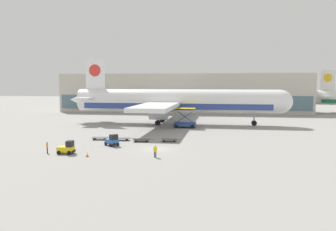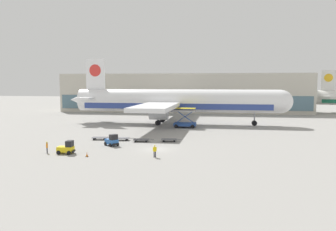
% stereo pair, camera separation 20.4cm
% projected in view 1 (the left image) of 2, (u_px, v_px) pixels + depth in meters
% --- Properties ---
extents(ground_plane, '(400.00, 400.00, 0.00)m').
position_uv_depth(ground_plane, '(156.00, 149.00, 52.57)').
color(ground_plane, gray).
extents(terminal_building, '(90.00, 18.20, 14.00)m').
position_uv_depth(terminal_building, '(183.00, 93.00, 123.05)').
color(terminal_building, '#BCB7A8').
rests_on(terminal_building, ground_plane).
extents(airplane_main, '(58.07, 48.14, 17.00)m').
position_uv_depth(airplane_main, '(173.00, 102.00, 84.66)').
color(airplane_main, white).
rests_on(airplane_main, ground_plane).
extents(scissor_lift_loader, '(5.26, 3.45, 4.67)m').
position_uv_depth(scissor_lift_loader, '(185.00, 120.00, 78.19)').
color(scissor_lift_loader, '#284C99').
rests_on(scissor_lift_loader, ground_plane).
extents(baggage_tug_foreground, '(2.78, 2.68, 2.00)m').
position_uv_depth(baggage_tug_foreground, '(112.00, 141.00, 55.37)').
color(baggage_tug_foreground, '#2D66B7').
rests_on(baggage_tug_foreground, ground_plane).
extents(baggage_tug_mid, '(2.54, 1.77, 2.00)m').
position_uv_depth(baggage_tug_mid, '(67.00, 148.00, 49.08)').
color(baggage_tug_mid, yellow).
rests_on(baggage_tug_mid, ground_plane).
extents(baggage_dolly_lead, '(3.77, 1.85, 0.48)m').
position_uv_depth(baggage_dolly_lead, '(100.00, 138.00, 61.35)').
color(baggage_dolly_lead, '#56565B').
rests_on(baggage_dolly_lead, ground_plane).
extents(baggage_dolly_second, '(3.77, 1.85, 0.48)m').
position_uv_depth(baggage_dolly_second, '(122.00, 138.00, 60.60)').
color(baggage_dolly_second, '#56565B').
rests_on(baggage_dolly_second, ground_plane).
extents(baggage_dolly_third, '(3.77, 1.85, 0.48)m').
position_uv_depth(baggage_dolly_third, '(141.00, 140.00, 59.24)').
color(baggage_dolly_third, '#56565B').
rests_on(baggage_dolly_third, ground_plane).
extents(baggage_dolly_trail, '(3.77, 1.85, 0.48)m').
position_uv_depth(baggage_dolly_trail, '(169.00, 140.00, 59.32)').
color(baggage_dolly_trail, '#56565B').
rests_on(baggage_dolly_trail, ground_plane).
extents(ground_crew_near, '(0.51, 0.37, 1.78)m').
position_uv_depth(ground_crew_near, '(155.00, 150.00, 46.69)').
color(ground_crew_near, black).
rests_on(ground_crew_near, ground_plane).
extents(ground_crew_far, '(0.34, 0.53, 1.77)m').
position_uv_depth(ground_crew_far, '(47.00, 146.00, 49.42)').
color(ground_crew_far, black).
rests_on(ground_crew_far, ground_plane).
extents(traffic_cone_near, '(0.40, 0.40, 0.69)m').
position_uv_depth(traffic_cone_near, '(87.00, 154.00, 47.17)').
color(traffic_cone_near, black).
rests_on(traffic_cone_near, ground_plane).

